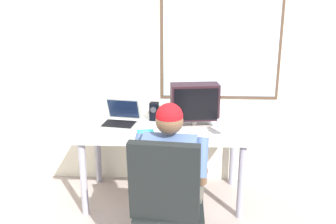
% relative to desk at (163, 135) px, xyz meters
% --- Properties ---
extents(wall_rear, '(5.52, 0.08, 2.85)m').
position_rel_desk_xyz_m(wall_rear, '(0.22, 0.44, 0.78)').
color(wall_rear, silver).
rests_on(wall_rear, ground).
extents(desk, '(1.51, 0.76, 0.73)m').
position_rel_desk_xyz_m(desk, '(0.00, 0.00, 0.00)').
color(desk, gray).
rests_on(desk, ground).
extents(office_chair, '(0.52, 0.56, 1.03)m').
position_rel_desk_xyz_m(office_chair, '(0.07, -1.03, -0.06)').
color(office_chair, black).
rests_on(office_chair, ground).
extents(person_seated, '(0.55, 0.80, 1.22)m').
position_rel_desk_xyz_m(person_seated, '(0.10, -0.77, -0.01)').
color(person_seated, '#525046').
rests_on(person_seated, ground).
extents(crt_monitor, '(0.44, 0.26, 0.40)m').
position_rel_desk_xyz_m(crt_monitor, '(0.28, -0.00, 0.31)').
color(crt_monitor, beige).
rests_on(crt_monitor, desk).
extents(laptop, '(0.36, 0.36, 0.22)m').
position_rel_desk_xyz_m(laptop, '(-0.40, 0.07, 0.15)').
color(laptop, gray).
rests_on(laptop, desk).
extents(wine_glass, '(0.08, 0.08, 0.14)m').
position_rel_desk_xyz_m(wine_glass, '(0.51, -0.21, 0.18)').
color(wine_glass, silver).
rests_on(wine_glass, desk).
extents(desk_speaker, '(0.09, 0.09, 0.17)m').
position_rel_desk_xyz_m(desk_speaker, '(-0.10, 0.17, 0.18)').
color(desk_speaker, black).
rests_on(desk_speaker, desk).
extents(cd_case, '(0.16, 0.15, 0.01)m').
position_rel_desk_xyz_m(cd_case, '(-0.15, -0.17, 0.09)').
color(cd_case, teal).
rests_on(cd_case, desk).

